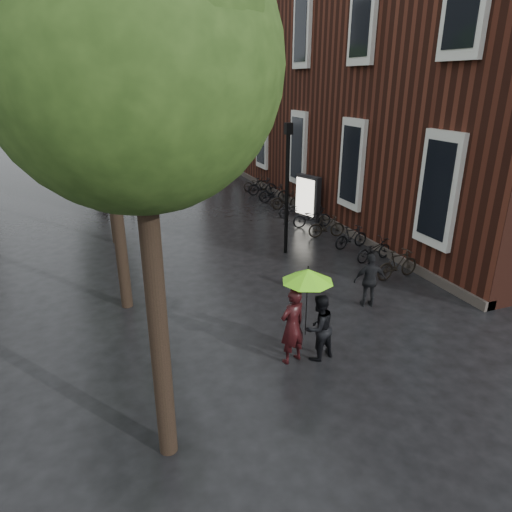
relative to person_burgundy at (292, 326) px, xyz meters
name	(u,v)px	position (x,y,z in m)	size (l,w,h in m)	color
ground	(390,430)	(0.77, -2.76, -0.93)	(120.00, 120.00, 0.00)	black
brick_building	(348,84)	(11.24, 16.70, 5.06)	(10.20, 33.20, 12.00)	#38160F
street_trees	(92,76)	(-3.22, 13.15, 5.41)	(4.33, 34.03, 8.91)	black
person_burgundy	(292,326)	(0.00, 0.00, 0.00)	(0.68, 0.45, 1.86)	black
person_black	(319,327)	(0.63, -0.10, -0.11)	(0.79, 0.62, 1.63)	black
lime_umbrella	(308,275)	(0.36, 0.05, 1.18)	(1.19, 1.19, 1.75)	black
pedestrian_walking	(370,280)	(3.29, 1.78, -0.12)	(0.95, 0.40, 1.62)	black
parked_bicycles	(303,211)	(5.38, 10.30, -0.46)	(1.99, 14.54, 1.03)	black
ad_lightbox	(308,198)	(5.65, 10.45, 0.12)	(0.32, 1.38, 2.09)	black
lamp_post	(287,177)	(2.84, 6.67, 1.99)	(0.25, 0.25, 4.81)	black
cycle_sign	(129,167)	(-1.83, 16.11, 1.06)	(0.16, 0.55, 3.02)	#262628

